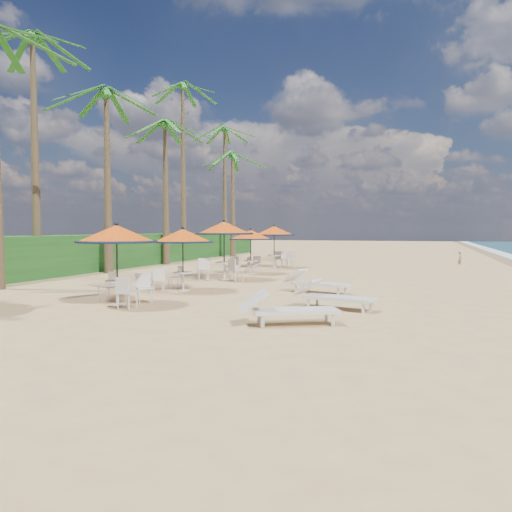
{
  "coord_description": "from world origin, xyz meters",
  "views": [
    {
      "loc": [
        3.08,
        -12.1,
        2.09
      ],
      "look_at": [
        -2.27,
        3.7,
        1.2
      ],
      "focal_mm": 35.0,
      "sensor_mm": 36.0,
      "label": 1
    }
  ],
  "objects": [
    {
      "name": "person",
      "position": [
        5.04,
        19.18,
        0.42
      ],
      "size": [
        0.29,
        0.36,
        0.85
      ],
      "primitive_type": "imported",
      "rotation": [
        0.0,
        0.0,
        1.24
      ],
      "color": "#92674A",
      "rests_on": "ground"
    },
    {
      "name": "palm_3",
      "position": [
        -11.25,
        8.19,
        7.97
      ],
      "size": [
        5.0,
        5.0,
        8.74
      ],
      "color": "brown",
      "rests_on": "ground"
    },
    {
      "name": "palm_6",
      "position": [
        -10.59,
        22.78,
        7.08
      ],
      "size": [
        5.0,
        5.0,
        7.81
      ],
      "color": "brown",
      "rests_on": "ground"
    },
    {
      "name": "lounger_mid",
      "position": [
        0.77,
        0.9,
        0.36
      ],
      "size": [
        2.24,
        1.15,
        0.77
      ],
      "rotation": [
        0.0,
        0.0,
        -0.23
      ],
      "color": "silver",
      "rests_on": "ground"
    },
    {
      "name": "palm_7",
      "position": [
        -12.79,
        26.6,
        9.72
      ],
      "size": [
        5.0,
        5.0,
        10.61
      ],
      "color": "brown",
      "rests_on": "ground"
    },
    {
      "name": "lounger_near",
      "position": [
        0.22,
        -1.64,
        0.37
      ],
      "size": [
        2.25,
        1.57,
        0.78
      ],
      "rotation": [
        0.0,
        0.0,
        0.46
      ],
      "color": "silver",
      "rests_on": "ground"
    },
    {
      "name": "palm_5",
      "position": [
        -12.87,
        19.21,
        11.19
      ],
      "size": [
        5.0,
        5.0,
        12.2
      ],
      "color": "brown",
      "rests_on": "ground"
    },
    {
      "name": "palm_4",
      "position": [
        -11.61,
        14.46,
        7.77
      ],
      "size": [
        5.0,
        5.0,
        8.53
      ],
      "color": "brown",
      "rests_on": "ground"
    },
    {
      "name": "scrub_hedge",
      "position": [
        -13.5,
        11.0,
        0.9
      ],
      "size": [
        3.0,
        40.0,
        1.8
      ],
      "primitive_type": "cube",
      "color": "#194716",
      "rests_on": "ground"
    },
    {
      "name": "station_2",
      "position": [
        -4.82,
        7.06,
        1.85
      ],
      "size": [
        2.42,
        2.48,
        2.53
      ],
      "color": "black",
      "rests_on": "ground"
    },
    {
      "name": "station_4",
      "position": [
        -4.62,
        14.01,
        1.73
      ],
      "size": [
        2.27,
        2.27,
        2.37
      ],
      "color": "black",
      "rests_on": "ground"
    },
    {
      "name": "ground",
      "position": [
        0.0,
        0.0,
        0.0
      ],
      "size": [
        160.0,
        160.0,
        0.0
      ],
      "primitive_type": "plane",
      "color": "tan",
      "rests_on": "ground"
    },
    {
      "name": "station_0",
      "position": [
        -4.94,
        -0.3,
        1.69
      ],
      "size": [
        2.22,
        2.22,
        2.31
      ],
      "color": "black",
      "rests_on": "ground"
    },
    {
      "name": "palm_2",
      "position": [
        -12.94,
        5.41,
        9.64
      ],
      "size": [
        5.0,
        5.0,
        10.53
      ],
      "color": "brown",
      "rests_on": "ground"
    },
    {
      "name": "lounger_far",
      "position": [
        -0.36,
        4.03,
        0.36
      ],
      "size": [
        2.27,
        1.22,
        0.78
      ],
      "rotation": [
        0.0,
        0.0,
        -0.27
      ],
      "color": "silver",
      "rests_on": "ground"
    },
    {
      "name": "station_1",
      "position": [
        -4.77,
        3.11,
        1.68
      ],
      "size": [
        2.11,
        2.11,
        2.2
      ],
      "color": "black",
      "rests_on": "ground"
    },
    {
      "name": "station_3",
      "position": [
        -4.71,
        10.06,
        1.58
      ],
      "size": [
        2.07,
        2.07,
        2.16
      ],
      "color": "black",
      "rests_on": "ground"
    }
  ]
}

